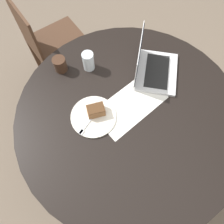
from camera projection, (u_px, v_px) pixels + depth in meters
ground_plane at (124, 148)px, 1.88m from camera, size 12.00×12.00×0.00m
dining_table at (129, 121)px, 1.34m from camera, size 1.30×1.30×0.72m
chair at (51, 45)px, 1.75m from camera, size 0.57×0.57×0.90m
paper_document at (130, 105)px, 1.24m from camera, size 0.46×0.41×0.00m
plate at (94, 117)px, 1.21m from camera, size 0.25×0.25×0.01m
cake_slice at (96, 110)px, 1.19m from camera, size 0.10×0.08×0.06m
fork at (87, 124)px, 1.18m from camera, size 0.13×0.14×0.00m
coffee_glass at (60, 64)px, 1.31m from camera, size 0.08×0.08×0.09m
water_glass at (88, 61)px, 1.30m from camera, size 0.07×0.07×0.12m
laptop at (152, 68)px, 1.30m from camera, size 0.33×0.36×0.25m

